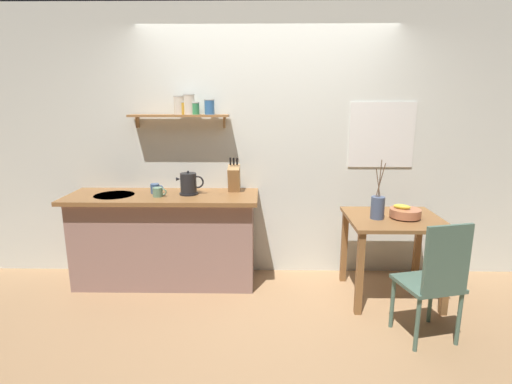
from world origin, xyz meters
name	(u,v)px	position (x,y,z in m)	size (l,w,h in m)	color
ground_plane	(266,297)	(0.00, 0.00, 0.00)	(14.00, 14.00, 0.00)	#A87F56
back_wall	(286,145)	(0.20, 0.65, 1.35)	(6.80, 0.11, 2.70)	silver
kitchen_counter	(165,238)	(-1.00, 0.32, 0.46)	(1.83, 0.63, 0.91)	gray
wall_shelf	(186,110)	(-0.78, 0.49, 1.70)	(0.96, 0.20, 0.32)	#9E6B3D
dining_table	(393,232)	(1.15, 0.04, 0.63)	(0.83, 0.75, 0.77)	brown
dining_chair_near	(435,278)	(1.23, -0.68, 0.52)	(0.49, 0.47, 0.96)	#4C6B5B
fruit_bowl	(405,213)	(1.23, 0.02, 0.82)	(0.27, 0.27, 0.13)	#BC704C
twig_vase	(378,207)	(0.98, 0.01, 0.87)	(0.12, 0.12, 0.53)	#475675
electric_kettle	(189,184)	(-0.75, 0.31, 1.01)	(0.26, 0.18, 0.23)	black
knife_block	(234,178)	(-0.32, 0.45, 1.05)	(0.11, 0.21, 0.34)	tan
coffee_mug_by_sink	(155,189)	(-1.08, 0.35, 0.96)	(0.13, 0.09, 0.09)	#3D5B89
coffee_mug_spare	(158,192)	(-1.02, 0.22, 0.95)	(0.13, 0.09, 0.09)	slate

